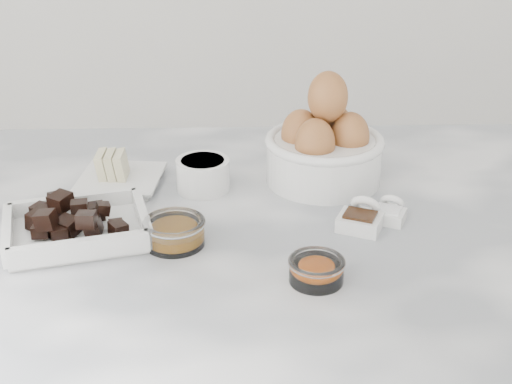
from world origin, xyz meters
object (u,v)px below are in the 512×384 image
zest_bowl (316,269)px  chocolate_dish (76,224)px  sugar_ramekin (203,173)px  salt_spoon (389,212)px  egg_bowl (324,147)px  butter_plate (119,174)px  vanilla_spoon (361,218)px  honey_bowl (174,232)px

zest_bowl → chocolate_dish: bearing=159.7°
sugar_ramekin → salt_spoon: 0.29m
egg_bowl → zest_bowl: bearing=-98.3°
butter_plate → zest_bowl: bearing=-45.7°
egg_bowl → vanilla_spoon: 0.17m
sugar_ramekin → honey_bowl: sugar_ramekin is taller
butter_plate → vanilla_spoon: 0.39m
butter_plate → sugar_ramekin: bearing=-9.3°
butter_plate → egg_bowl: size_ratio=0.74×
zest_bowl → honey_bowl: bearing=151.8°
chocolate_dish → salt_spoon: size_ratio=3.20×
butter_plate → vanilla_spoon: (0.36, -0.15, -0.00)m
chocolate_dish → butter_plate: size_ratio=1.59×
sugar_ramekin → vanilla_spoon: bearing=-30.1°
vanilla_spoon → honey_bowl: bearing=-171.3°
butter_plate → honey_bowl: butter_plate is taller
sugar_ramekin → vanilla_spoon: 0.26m
egg_bowl → chocolate_dish: bearing=-153.7°
honey_bowl → zest_bowl: (0.18, -0.10, -0.00)m
butter_plate → zest_bowl: 0.41m
chocolate_dish → salt_spoon: 0.44m
honey_bowl → salt_spoon: (0.30, 0.06, -0.01)m
zest_bowl → sugar_ramekin: bearing=119.0°
sugar_ramekin → vanilla_spoon: size_ratio=0.97×
chocolate_dish → zest_bowl: (0.32, -0.12, -0.01)m
butter_plate → salt_spoon: (0.41, -0.13, -0.01)m
honey_bowl → zest_bowl: 0.21m
chocolate_dish → salt_spoon: bearing=5.4°
egg_bowl → zest_bowl: (-0.04, -0.29, -0.04)m
chocolate_dish → vanilla_spoon: size_ratio=2.58×
egg_bowl → vanilla_spoon: egg_bowl is taller
vanilla_spoon → egg_bowl: bearing=102.7°
butter_plate → honey_bowl: size_ratio=1.63×
egg_bowl → vanilla_spoon: size_ratio=2.20×
sugar_ramekin → zest_bowl: 0.31m
butter_plate → honey_bowl: bearing=-62.2°
zest_bowl → vanilla_spoon: (0.08, 0.14, -0.00)m
salt_spoon → vanilla_spoon: bearing=-154.0°
butter_plate → honey_bowl: (0.10, -0.19, 0.00)m
sugar_ramekin → egg_bowl: size_ratio=0.44×
sugar_ramekin → salt_spoon: bearing=-22.1°
butter_plate → egg_bowl: egg_bowl is taller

